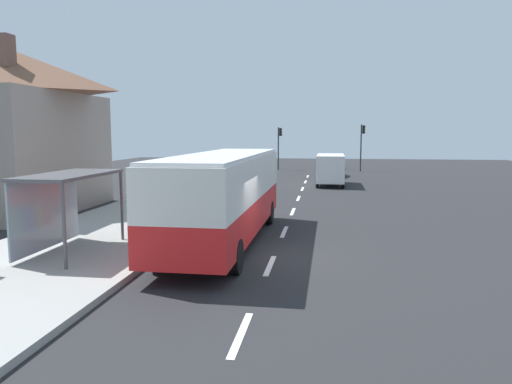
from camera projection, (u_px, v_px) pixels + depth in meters
The scene contains 21 objects.
ground_plane at pixel (294, 199), 29.18m from camera, with size 56.00×92.00×0.04m, color #262628.
sidewalk_platform at pixel (105, 235), 18.29m from camera, with size 6.20×30.00×0.18m, color #999993.
lane_stripe_seg_0 at pixel (241, 334), 9.50m from camera, with size 0.16×2.20×0.01m, color silver.
lane_stripe_seg_1 at pixel (270, 265), 14.41m from camera, with size 0.16×2.20×0.01m, color silver.
lane_stripe_seg_2 at pixel (284, 232), 19.32m from camera, with size 0.16×2.20×0.01m, color silver.
lane_stripe_seg_3 at pixel (293, 212), 24.23m from camera, with size 0.16×2.20×0.01m, color silver.
lane_stripe_seg_4 at pixel (298, 198), 29.14m from camera, with size 0.16×2.20×0.01m, color silver.
lane_stripe_seg_5 at pixel (302, 189), 34.05m from camera, with size 0.16×2.20×0.01m, color silver.
lane_stripe_seg_6 at pixel (305, 182), 38.97m from camera, with size 0.16×2.20×0.01m, color silver.
lane_stripe_seg_7 at pixel (308, 176), 43.88m from camera, with size 0.16×2.20×0.01m, color silver.
bus at pixel (224, 192), 17.16m from camera, with size 2.61×11.03×3.21m.
white_van at pixel (330, 167), 36.37m from camera, with size 2.06×5.21×2.30m.
sedan_near at pixel (330, 161), 53.39m from camera, with size 2.02×4.48×1.52m.
sedan_far at pixel (331, 167), 44.12m from camera, with size 1.99×4.47×1.52m.
recycling_bin_green at pixel (153, 226), 17.17m from camera, with size 0.52×0.52×0.95m, color green.
recycling_bin_blue at pixel (160, 222), 17.86m from camera, with size 0.52×0.52×0.95m, color blue.
recycling_bin_yellow at pixel (166, 219), 18.55m from camera, with size 0.52×0.52×0.95m, color yellow.
recycling_bin_red at pixel (172, 216), 19.23m from camera, with size 0.52×0.52×0.95m, color red.
traffic_light_near_side at pixel (362, 140), 49.44m from camera, with size 0.49×0.28×4.77m.
traffic_light_far_side at pixel (279, 141), 51.46m from camera, with size 0.49×0.28×4.53m.
bus_shelter at pixel (61, 192), 15.21m from camera, with size 1.80×4.00×2.50m.
Camera 1 is at (1.84, -14.95, 3.94)m, focal length 33.89 mm.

